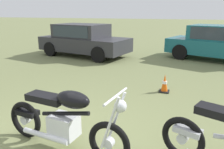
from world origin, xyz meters
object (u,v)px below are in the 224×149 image
Objects in this scene: car_charcoal at (83,38)px; traffic_cone at (165,84)px; car_teal at (224,41)px; motorcycle_black at (64,120)px.

car_charcoal is 5.53m from traffic_cone.
car_teal is (5.90, 0.87, 0.00)m from car_charcoal.
motorcycle_black is 7.31m from car_charcoal.
car_teal is at bearing 20.07° from car_charcoal.
car_charcoal is 5.96m from car_teal.
car_charcoal and car_teal have the same top height.
traffic_cone is at bearing 76.65° from motorcycle_black.
motorcycle_black is at bearing -54.48° from car_charcoal.
motorcycle_black is 3.19m from traffic_cone.
car_teal is at bearing 75.76° from motorcycle_black.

